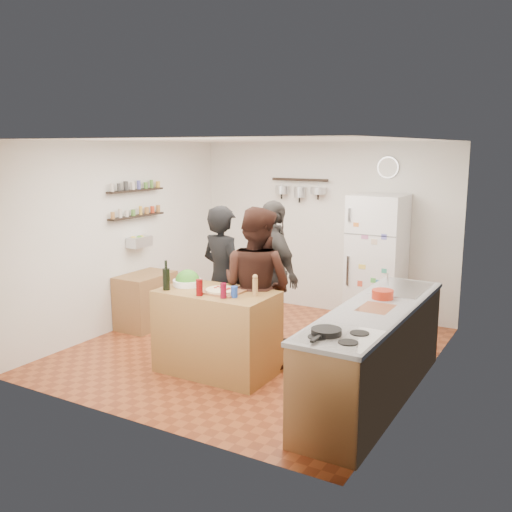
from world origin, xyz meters
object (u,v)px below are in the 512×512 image
Objects in this scene: counter_run at (374,354)px; wall_clock at (388,167)px; pepper_mill at (255,287)px; person_center at (257,287)px; prep_island at (217,332)px; skillet at (326,332)px; salad_bowl at (188,283)px; person_back at (273,275)px; side_table at (146,300)px; person_left at (223,279)px; wine_bottle at (166,279)px; fridge at (377,261)px; salt_canister at (234,292)px; red_bowl at (383,294)px.

wall_clock is (-0.75, 2.63, 1.70)m from counter_run.
pepper_mill is 0.45m from person_center.
skillet is (1.59, -0.76, 0.49)m from prep_island.
prep_island is 0.65m from salad_bowl.
counter_run is 10.48× the size of skillet.
person_back is 2.36m from wall_clock.
prep_island is 4.17× the size of wall_clock.
side_table is at bearing -6.66° from person_center.
person_left is at bearing 143.93° from pepper_mill.
fridge reaches higher than wine_bottle.
side_table is (-3.44, 0.65, -0.09)m from counter_run.
person_center reaches higher than salt_canister.
salt_canister is 3.25m from wall_clock.
person_left is (0.18, 0.83, -0.15)m from wine_bottle.
prep_island is 1.95m from side_table.
red_bowl is at bearing -166.12° from person_left.
person_back is (-0.15, 1.11, -0.06)m from salt_canister.
prep_island is at bearing -6.79° from salad_bowl.
wine_bottle is 0.81m from salt_canister.
person_center is at bearing -108.62° from fridge.
skillet is (2.01, -0.81, 0.00)m from salad_bowl.
wine_bottle is 0.13× the size of fridge.
person_back reaches higher than salt_canister.
red_bowl is (1.49, -0.44, 0.06)m from person_back.
salad_bowl is (-0.42, 0.05, 0.49)m from prep_island.
wine_bottle is (-0.50, -0.22, 0.57)m from prep_island.
person_back is (0.65, 1.21, -0.12)m from wine_bottle.
person_left is at bearing 168.72° from counter_run.
person_back is at bearing 58.79° from salad_bowl.
fridge is (0.94, 2.51, 0.45)m from prep_island.
prep_island is 1.83m from skillet.
skillet is at bearing 162.13° from person_back.
side_table is (-2.69, -1.98, -1.78)m from wall_clock.
person_back is at bearing -113.26° from wall_clock.
person_left reaches higher than side_table.
counter_run is (1.39, 0.33, -0.52)m from salt_canister.
prep_island reaches higher than side_table.
person_left is (0.10, 0.56, -0.06)m from salad_bowl.
salad_bowl reaches higher than side_table.
wine_bottle is 0.99m from pepper_mill.
wine_bottle reaches higher than skillet.
person_left is at bearing -119.48° from wall_clock.
salt_canister is 0.06× the size of person_center.
side_table is (-2.20, 0.81, -0.63)m from pepper_mill.
person_center reaches higher than counter_run.
pepper_mill is at bearing -20.26° from side_table.
wall_clock reaches higher than skillet.
salad_bowl is 0.41× the size of side_table.
person_back is 2.27m from skillet.
prep_island is 0.81m from person_left.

